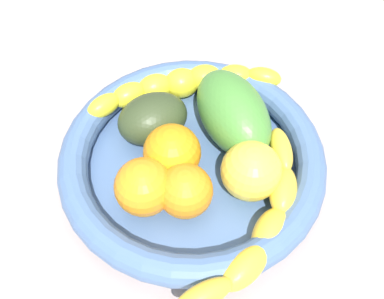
{
  "coord_description": "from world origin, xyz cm",
  "views": [
    {
      "loc": [
        3.75,
        -27.62,
        46.06
      ],
      "look_at": [
        0.0,
        0.0,
        7.67
      ],
      "focal_mm": 40.32,
      "sensor_mm": 36.0,
      "label": 1
    }
  ],
  "objects_px": {
    "fruit_bowl": "(192,160)",
    "apple_yellow": "(251,171)",
    "banana_draped_right": "(183,85)",
    "banana_draped_left": "(262,225)",
    "orange_mid_right": "(185,191)",
    "orange_mid_left": "(144,187)",
    "mango_green": "(233,113)",
    "avocado_dark": "(153,119)",
    "orange_front": "(172,153)"
  },
  "relations": [
    {
      "from": "fruit_bowl",
      "to": "banana_draped_left",
      "type": "height_order",
      "value": "banana_draped_left"
    },
    {
      "from": "orange_mid_left",
      "to": "orange_mid_right",
      "type": "bearing_deg",
      "value": 2.89
    },
    {
      "from": "banana_draped_right",
      "to": "mango_green",
      "type": "distance_m",
      "value": 0.08
    },
    {
      "from": "apple_yellow",
      "to": "mango_green",
      "type": "bearing_deg",
      "value": 108.89
    },
    {
      "from": "orange_mid_left",
      "to": "avocado_dark",
      "type": "distance_m",
      "value": 0.09
    },
    {
      "from": "mango_green",
      "to": "apple_yellow",
      "type": "xyz_separation_m",
      "value": [
        0.03,
        -0.07,
        -0.0
      ]
    },
    {
      "from": "orange_mid_right",
      "to": "banana_draped_right",
      "type": "bearing_deg",
      "value": 99.26
    },
    {
      "from": "apple_yellow",
      "to": "orange_front",
      "type": "bearing_deg",
      "value": 171.57
    },
    {
      "from": "mango_green",
      "to": "banana_draped_left",
      "type": "bearing_deg",
      "value": -72.85
    },
    {
      "from": "orange_mid_left",
      "to": "apple_yellow",
      "type": "height_order",
      "value": "apple_yellow"
    },
    {
      "from": "fruit_bowl",
      "to": "mango_green",
      "type": "distance_m",
      "value": 0.07
    },
    {
      "from": "mango_green",
      "to": "apple_yellow",
      "type": "distance_m",
      "value": 0.08
    },
    {
      "from": "fruit_bowl",
      "to": "orange_front",
      "type": "bearing_deg",
      "value": -157.81
    },
    {
      "from": "banana_draped_left",
      "to": "mango_green",
      "type": "height_order",
      "value": "mango_green"
    },
    {
      "from": "orange_mid_left",
      "to": "banana_draped_left",
      "type": "bearing_deg",
      "value": -10.67
    },
    {
      "from": "banana_draped_right",
      "to": "fruit_bowl",
      "type": "bearing_deg",
      "value": -76.02
    },
    {
      "from": "banana_draped_right",
      "to": "orange_mid_right",
      "type": "height_order",
      "value": "orange_mid_right"
    },
    {
      "from": "banana_draped_left",
      "to": "banana_draped_right",
      "type": "distance_m",
      "value": 0.21
    },
    {
      "from": "orange_mid_right",
      "to": "avocado_dark",
      "type": "height_order",
      "value": "orange_mid_right"
    },
    {
      "from": "fruit_bowl",
      "to": "apple_yellow",
      "type": "bearing_deg",
      "value": -17.92
    },
    {
      "from": "mango_green",
      "to": "avocado_dark",
      "type": "relative_size",
      "value": 1.51
    },
    {
      "from": "banana_draped_left",
      "to": "apple_yellow",
      "type": "relative_size",
      "value": 3.47
    },
    {
      "from": "banana_draped_right",
      "to": "mango_green",
      "type": "xyz_separation_m",
      "value": [
        0.07,
        -0.05,
        0.01
      ]
    },
    {
      "from": "avocado_dark",
      "to": "apple_yellow",
      "type": "xyz_separation_m",
      "value": [
        0.12,
        -0.06,
        0.0
      ]
    },
    {
      "from": "orange_mid_right",
      "to": "mango_green",
      "type": "relative_size",
      "value": 0.46
    },
    {
      "from": "orange_front",
      "to": "orange_mid_left",
      "type": "height_order",
      "value": "orange_front"
    },
    {
      "from": "fruit_bowl",
      "to": "apple_yellow",
      "type": "relative_size",
      "value": 4.59
    },
    {
      "from": "banana_draped_right",
      "to": "orange_front",
      "type": "xyz_separation_m",
      "value": [
        0.0,
        -0.11,
        0.01
      ]
    },
    {
      "from": "banana_draped_left",
      "to": "mango_green",
      "type": "bearing_deg",
      "value": 107.15
    },
    {
      "from": "orange_front",
      "to": "orange_mid_right",
      "type": "relative_size",
      "value": 1.1
    },
    {
      "from": "orange_mid_right",
      "to": "banana_draped_left",
      "type": "bearing_deg",
      "value": -17.39
    },
    {
      "from": "avocado_dark",
      "to": "orange_mid_left",
      "type": "bearing_deg",
      "value": -84.55
    },
    {
      "from": "orange_front",
      "to": "mango_green",
      "type": "height_order",
      "value": "mango_green"
    },
    {
      "from": "orange_mid_left",
      "to": "banana_draped_right",
      "type": "bearing_deg",
      "value": 83.78
    },
    {
      "from": "banana_draped_left",
      "to": "orange_front",
      "type": "relative_size",
      "value": 3.54
    },
    {
      "from": "banana_draped_left",
      "to": "orange_mid_right",
      "type": "height_order",
      "value": "orange_mid_right"
    },
    {
      "from": "orange_mid_left",
      "to": "mango_green",
      "type": "height_order",
      "value": "mango_green"
    },
    {
      "from": "orange_front",
      "to": "avocado_dark",
      "type": "height_order",
      "value": "orange_front"
    },
    {
      "from": "avocado_dark",
      "to": "mango_green",
      "type": "bearing_deg",
      "value": 8.54
    },
    {
      "from": "banana_draped_right",
      "to": "orange_mid_left",
      "type": "distance_m",
      "value": 0.16
    },
    {
      "from": "orange_mid_right",
      "to": "mango_green",
      "type": "height_order",
      "value": "mango_green"
    },
    {
      "from": "fruit_bowl",
      "to": "banana_draped_left",
      "type": "relative_size",
      "value": 1.32
    },
    {
      "from": "banana_draped_left",
      "to": "banana_draped_right",
      "type": "relative_size",
      "value": 0.97
    },
    {
      "from": "fruit_bowl",
      "to": "mango_green",
      "type": "bearing_deg",
      "value": 52.76
    },
    {
      "from": "banana_draped_right",
      "to": "banana_draped_left",
      "type": "bearing_deg",
      "value": -59.47
    },
    {
      "from": "orange_mid_left",
      "to": "apple_yellow",
      "type": "relative_size",
      "value": 0.96
    },
    {
      "from": "orange_front",
      "to": "apple_yellow",
      "type": "bearing_deg",
      "value": -8.43
    },
    {
      "from": "orange_mid_left",
      "to": "mango_green",
      "type": "bearing_deg",
      "value": 52.47
    },
    {
      "from": "banana_draped_right",
      "to": "apple_yellow",
      "type": "relative_size",
      "value": 3.59
    },
    {
      "from": "apple_yellow",
      "to": "orange_mid_left",
      "type": "bearing_deg",
      "value": -162.8
    }
  ]
}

